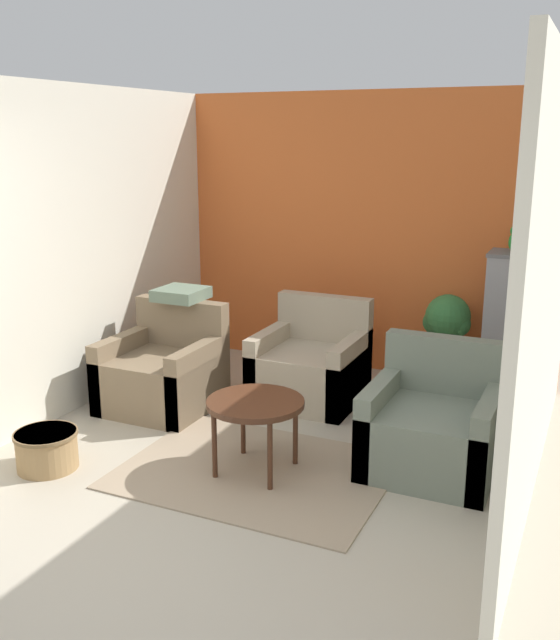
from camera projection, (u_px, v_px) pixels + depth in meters
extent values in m
plane|color=#B2A893|center=(135.00, 566.00, 3.83)|extent=(20.00, 20.00, 0.00)
cube|color=orange|center=(363.00, 234.00, 6.80)|extent=(3.72, 0.06, 2.64)
cube|color=silver|center=(79.00, 250.00, 5.88)|extent=(0.06, 3.74, 2.64)
cube|color=silver|center=(549.00, 289.00, 4.39)|extent=(0.06, 3.74, 2.64)
cube|color=gray|center=(256.00, 471.00, 4.90)|extent=(1.79, 1.37, 0.01)
cylinder|color=#472819|center=(255.00, 403.00, 4.77)|extent=(0.66, 0.66, 0.04)
cylinder|color=#472819|center=(214.00, 445.00, 4.74)|extent=(0.04, 0.04, 0.48)
cylinder|color=#472819|center=(270.00, 457.00, 4.58)|extent=(0.04, 0.04, 0.48)
cylinder|color=#472819|center=(243.00, 423.00, 5.10)|extent=(0.04, 0.04, 0.48)
cylinder|color=#472819|center=(295.00, 433.00, 4.94)|extent=(0.04, 0.04, 0.48)
cube|color=#7A664C|center=(162.00, 382.00, 5.99)|extent=(0.86, 0.84, 0.46)
cube|color=#7A664C|center=(182.00, 323.00, 6.19)|extent=(0.86, 0.14, 0.41)
cube|color=#7A664C|center=(125.00, 368.00, 6.12)|extent=(0.12, 0.84, 0.60)
cube|color=#7A664C|center=(199.00, 380.00, 5.82)|extent=(0.12, 0.84, 0.60)
cube|color=slate|center=(432.00, 440.00, 4.86)|extent=(0.86, 0.84, 0.46)
cube|color=slate|center=(446.00, 365.00, 5.06)|extent=(0.86, 0.14, 0.41)
cube|color=slate|center=(380.00, 421.00, 4.99)|extent=(0.12, 0.84, 0.60)
cube|color=slate|center=(488.00, 439.00, 4.70)|extent=(0.12, 0.84, 0.60)
cube|color=tan|center=(309.00, 375.00, 6.15)|extent=(0.86, 0.84, 0.46)
cube|color=tan|center=(325.00, 318.00, 6.35)|extent=(0.86, 0.14, 0.41)
cube|color=tan|center=(271.00, 362.00, 6.29)|extent=(0.12, 0.84, 0.60)
cube|color=tan|center=(350.00, 373.00, 5.99)|extent=(0.12, 0.84, 0.60)
cube|color=slate|center=(502.00, 398.00, 6.15)|extent=(0.45, 0.45, 0.08)
cube|color=#939399|center=(508.00, 327.00, 5.99)|extent=(0.37, 0.37, 1.21)
cube|color=slate|center=(514.00, 254.00, 5.83)|extent=(0.39, 0.39, 0.03)
ellipsoid|color=#1E842D|center=(515.00, 242.00, 5.81)|extent=(0.10, 0.13, 0.17)
sphere|color=#1E842D|center=(516.00, 231.00, 5.77)|extent=(0.09, 0.09, 0.09)
cone|color=gold|center=(515.00, 232.00, 5.74)|extent=(0.04, 0.04, 0.04)
cone|color=#1E842D|center=(516.00, 243.00, 5.86)|extent=(0.05, 0.11, 0.14)
cylinder|color=beige|center=(444.00, 378.00, 6.44)|extent=(0.22, 0.22, 0.23)
cylinder|color=brown|center=(446.00, 349.00, 6.37)|extent=(0.03, 0.03, 0.32)
sphere|color=#337038|center=(448.00, 317.00, 6.30)|extent=(0.40, 0.40, 0.40)
sphere|color=#337038|center=(436.00, 322.00, 6.39)|extent=(0.24, 0.24, 0.24)
sphere|color=#337038|center=(458.00, 324.00, 6.24)|extent=(0.22, 0.22, 0.22)
cylinder|color=#A37F51|center=(47.00, 450.00, 4.92)|extent=(0.42, 0.42, 0.27)
cylinder|color=brown|center=(45.00, 434.00, 4.89)|extent=(0.44, 0.44, 0.02)
cube|color=slate|center=(181.00, 294.00, 6.12)|extent=(0.39, 0.39, 0.10)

